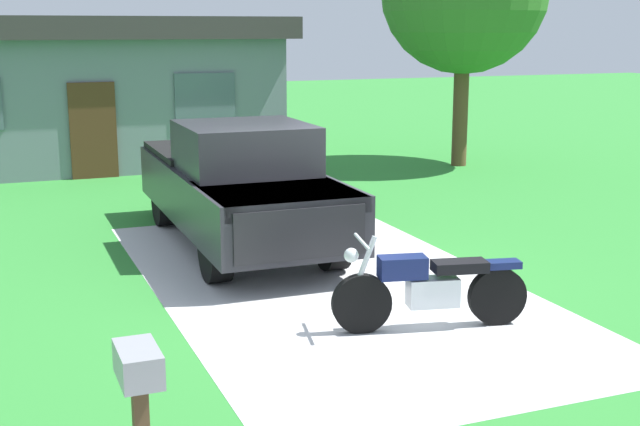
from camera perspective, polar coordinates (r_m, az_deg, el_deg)
ground_plane at (r=11.14m, az=0.66°, el=-4.75°), size 80.00×80.00×0.00m
driveway_pad at (r=11.14m, az=0.66°, el=-4.73°), size 4.41×8.29×0.01m
motorcycle at (r=9.47m, az=7.31°, el=-4.97°), size 2.19×0.82×1.09m
pickup_truck at (r=13.03m, az=-5.55°, el=2.03°), size 2.06×5.65×1.90m
mailbox at (r=5.76m, az=-11.98°, el=-11.42°), size 0.26×0.48×1.26m
neighbor_house at (r=21.78m, az=-15.85°, el=7.98°), size 9.60×5.60×3.50m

